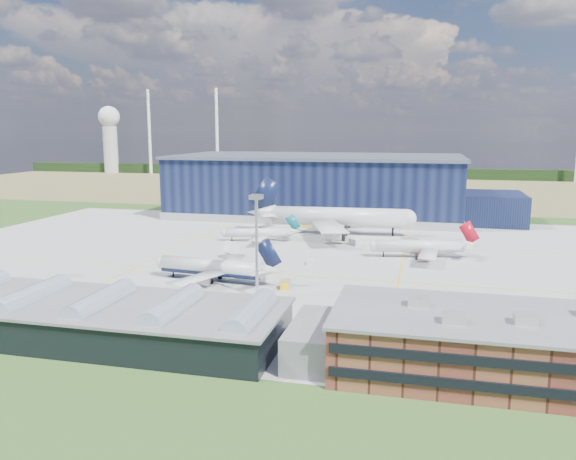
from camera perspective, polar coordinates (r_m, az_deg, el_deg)
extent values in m
plane|color=#305B22|center=(156.49, -3.49, -3.47)|extent=(600.00, 600.00, 0.00)
cube|color=#9F9F9A|center=(165.81, -2.47, -2.67)|extent=(220.00, 160.00, 0.06)
cube|color=yellow|center=(147.24, -4.63, -4.32)|extent=(180.00, 0.40, 0.02)
cube|color=yellow|center=(189.42, -0.38, -1.03)|extent=(180.00, 0.40, 0.02)
cube|color=yellow|center=(176.33, -11.89, -2.09)|extent=(0.40, 120.00, 0.02)
cube|color=yellow|center=(159.65, 11.48, -3.35)|extent=(0.40, 120.00, 0.02)
cube|color=olive|center=(369.90, 6.60, 4.35)|extent=(600.00, 220.00, 0.01)
cube|color=black|center=(448.77, 7.88, 5.84)|extent=(600.00, 8.00, 8.00)
cylinder|color=white|center=(490.04, -13.90, 9.62)|extent=(2.40, 2.40, 70.00)
cylinder|color=white|center=(465.55, -7.23, 9.83)|extent=(2.40, 2.40, 70.00)
cylinder|color=silver|center=(514.19, -17.56, 7.79)|extent=(12.00, 12.00, 40.00)
sphere|color=white|center=(514.05, -17.73, 10.90)|extent=(18.00, 18.00, 18.00)
cube|color=#0F1532|center=(245.69, 3.02, 4.45)|extent=(120.00, 60.00, 25.00)
cube|color=#92989F|center=(247.00, 2.99, 1.93)|extent=(121.00, 61.00, 3.20)
cube|color=#525967|center=(244.75, 3.05, 7.48)|extent=(122.00, 62.00, 1.20)
cube|color=#0F1532|center=(238.83, 20.02, 2.12)|extent=(24.00, 30.00, 12.00)
cube|color=brown|center=(91.73, 19.33, -11.03)|extent=(45.00, 22.00, 9.00)
cube|color=slate|center=(90.18, 19.50, -8.24)|extent=(46.00, 23.00, 0.50)
cube|color=black|center=(82.02, 20.03, -14.79)|extent=(44.00, 0.40, 1.40)
cube|color=black|center=(80.64, 20.18, -12.53)|extent=(44.00, 0.40, 1.40)
cube|color=black|center=(102.71, 18.68, -9.59)|extent=(44.00, 0.40, 1.40)
cube|color=black|center=(101.61, 18.79, -7.73)|extent=(44.00, 0.40, 1.40)
cube|color=silver|center=(91.27, 13.12, -7.10)|extent=(3.20, 2.60, 1.60)
cube|color=silver|center=(87.79, 23.01, -8.36)|extent=(3.20, 2.60, 1.60)
cube|color=silver|center=(84.75, 16.47, -8.61)|extent=(3.20, 2.60, 1.60)
cube|color=black|center=(106.97, -18.40, -8.79)|extent=(65.00, 22.00, 6.00)
cube|color=slate|center=(106.00, -18.50, -7.15)|extent=(66.00, 23.00, 0.50)
cube|color=slate|center=(92.95, 3.46, -11.16)|extent=(10.00, 18.00, 6.00)
cylinder|color=#98A8BC|center=(113.85, -24.52, -6.26)|extent=(4.40, 18.00, 4.40)
cylinder|color=#98A8BC|center=(105.95, -18.50, -7.04)|extent=(4.40, 18.00, 4.40)
cylinder|color=#98A8BC|center=(99.40, -11.58, -7.85)|extent=(4.40, 18.00, 4.40)
cylinder|color=#98A8BC|center=(94.48, -3.78, -8.61)|extent=(4.40, 18.00, 4.40)
cylinder|color=#B5B7BC|center=(123.22, -3.19, -1.94)|extent=(0.70, 0.70, 22.00)
cube|color=#B5B7BC|center=(121.35, -3.25, 3.38)|extent=(2.60, 2.60, 1.00)
cube|color=yellow|center=(132.11, -0.39, -5.71)|extent=(2.80, 3.70, 1.37)
cube|color=yellow|center=(118.53, -14.21, -7.90)|extent=(2.57, 3.40, 1.34)
cube|color=silver|center=(155.39, 2.34, -3.28)|extent=(2.63, 3.60, 1.45)
cube|color=silver|center=(182.47, 6.84, -1.21)|extent=(4.50, 5.11, 2.17)
cube|color=yellow|center=(214.81, 1.85, 0.45)|extent=(2.37, 3.25, 1.29)
cube|color=silver|center=(172.67, 8.58, -2.08)|extent=(3.15, 2.65, 1.16)
cube|color=silver|center=(108.30, 26.40, -10.09)|extent=(5.64, 3.62, 2.50)
cube|color=silver|center=(164.27, -5.76, -2.26)|extent=(3.20, 5.46, 3.27)
imported|color=#99999E|center=(109.77, -6.21, -9.18)|extent=(3.40, 2.18, 1.08)
imported|color=#99999E|center=(129.52, 17.60, -6.52)|extent=(4.13, 1.58, 1.34)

